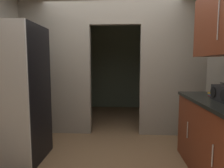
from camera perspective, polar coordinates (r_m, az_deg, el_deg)
ground at (r=2.84m, az=-1.76°, el=-22.72°), size 20.00×20.00×0.00m
kitchen_partition at (r=3.74m, az=-0.43°, el=8.15°), size 3.49×0.12×2.82m
adjoining_room_shell at (r=5.41m, az=0.90°, el=6.54°), size 3.49×2.41×2.82m
refrigerator at (r=3.06m, az=-27.16°, el=-2.66°), size 0.84×0.77×1.88m
book_stack at (r=2.84m, az=27.74°, el=-2.80°), size 0.14×0.17×0.05m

